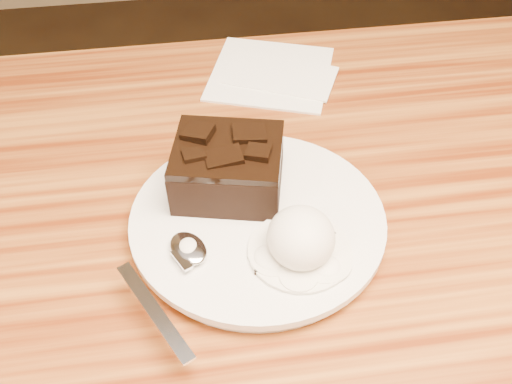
{
  "coord_description": "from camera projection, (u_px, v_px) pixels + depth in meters",
  "views": [
    {
      "loc": [
        -0.09,
        -0.31,
        1.17
      ],
      "look_at": [
        -0.03,
        0.07,
        0.79
      ],
      "focal_mm": 43.28,
      "sensor_mm": 36.0,
      "label": 1
    }
  ],
  "objects": [
    {
      "name": "ice_cream_scoop",
      "position": [
        301.0,
        238.0,
        0.51
      ],
      "size": [
        0.06,
        0.06,
        0.05
      ],
      "primitive_type": "ellipsoid",
      "color": "white",
      "rests_on": "plate"
    },
    {
      "name": "spoon",
      "position": [
        188.0,
        250.0,
        0.52
      ],
      "size": [
        0.1,
        0.16,
        0.01
      ],
      "primitive_type": null,
      "rotation": [
        0.0,
        0.0,
        0.47
      ],
      "color": "silver",
      "rests_on": "plate"
    },
    {
      "name": "crumb_a",
      "position": [
        257.0,
        271.0,
        0.51
      ],
      "size": [
        0.01,
        0.01,
        0.0
      ],
      "primitive_type": "cube",
      "rotation": [
        0.0,
        0.0,
        1.42
      ],
      "color": "black",
      "rests_on": "plate"
    },
    {
      "name": "brownie",
      "position": [
        228.0,
        170.0,
        0.56
      ],
      "size": [
        0.11,
        0.1,
        0.04
      ],
      "primitive_type": "cube",
      "rotation": [
        0.0,
        0.0,
        -0.24
      ],
      "color": "black",
      "rests_on": "plate"
    },
    {
      "name": "plate",
      "position": [
        258.0,
        224.0,
        0.56
      ],
      "size": [
        0.23,
        0.23,
        0.02
      ],
      "primitive_type": "cylinder",
      "color": "silver",
      "rests_on": "dining_table"
    },
    {
      "name": "crumb_c",
      "position": [
        332.0,
        235.0,
        0.53
      ],
      "size": [
        0.01,
        0.01,
        0.0
      ],
      "primitive_type": "cube",
      "rotation": [
        0.0,
        0.0,
        0.37
      ],
      "color": "black",
      "rests_on": "plate"
    },
    {
      "name": "crumb_b",
      "position": [
        243.0,
        217.0,
        0.55
      ],
      "size": [
        0.01,
        0.01,
        0.0
      ],
      "primitive_type": "cube",
      "rotation": [
        0.0,
        0.0,
        0.84
      ],
      "color": "black",
      "rests_on": "plate"
    },
    {
      "name": "napkin",
      "position": [
        270.0,
        73.0,
        0.74
      ],
      "size": [
        0.18,
        0.18,
        0.01
      ],
      "primitive_type": "cube",
      "rotation": [
        0.0,
        0.0,
        -0.34
      ],
      "color": "white",
      "rests_on": "dining_table"
    },
    {
      "name": "melt_puddle",
      "position": [
        300.0,
        252.0,
        0.52
      ],
      "size": [
        0.09,
        0.09,
        0.0
      ],
      "primitive_type": "cylinder",
      "color": "white",
      "rests_on": "plate"
    }
  ]
}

